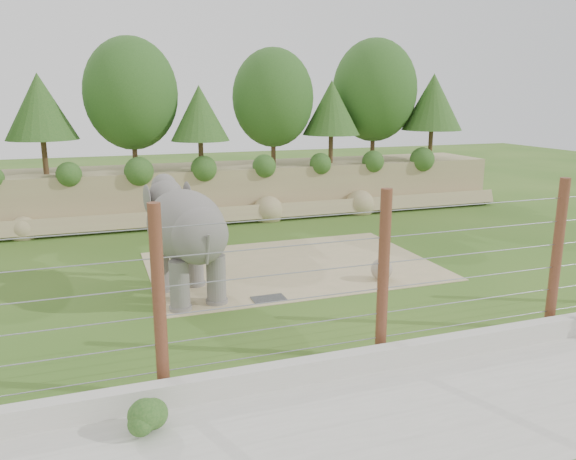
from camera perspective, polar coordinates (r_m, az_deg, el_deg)
name	(u,v)px	position (r m, az deg, el deg)	size (l,w,h in m)	color
ground	(310,295)	(17.43, 2.20, -6.57)	(90.00, 90.00, 0.00)	#335C1B
back_embankment	(229,137)	(28.74, -6.06, 9.39)	(30.00, 5.52, 8.77)	tan
dirt_patch	(292,266)	(20.26, 0.39, -3.65)	(10.00, 7.00, 0.02)	tan
drain_grate	(269,299)	(17.01, -1.98, -6.97)	(1.00, 0.60, 0.03)	#262628
elephant	(186,242)	(16.99, -10.31, -1.23)	(1.83, 4.26, 3.45)	#67635D
stone_ball	(382,269)	(18.88, 9.49, -3.96)	(0.72, 0.72, 0.72)	gray
retaining_wall	(391,356)	(13.19, 10.42, -12.48)	(26.00, 0.35, 0.50)	beige
walkway	(442,411)	(11.83, 15.38, -17.35)	(26.00, 4.00, 0.01)	beige
barrier_fence	(383,276)	(12.94, 9.65, -4.60)	(20.26, 0.26, 4.00)	#4E2814
walkway_shrub	(145,417)	(10.99, -14.36, -17.92)	(0.62, 0.62, 0.62)	#224E1C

